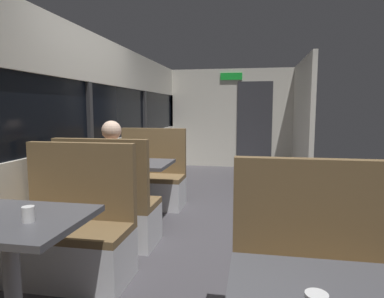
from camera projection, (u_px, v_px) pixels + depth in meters
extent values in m
cube|color=#423F44|center=(206.00, 227.00, 3.96)|extent=(3.30, 9.20, 0.02)
cube|color=beige|center=(90.00, 182.00, 4.16)|extent=(0.08, 8.40, 0.95)
cube|color=beige|center=(86.00, 56.00, 3.98)|extent=(0.08, 8.40, 0.60)
cube|color=black|center=(87.00, 113.00, 4.06)|extent=(0.03, 8.40, 0.75)
cube|color=#2D2D30|center=(89.00, 113.00, 4.06)|extent=(0.06, 0.08, 0.75)
cube|color=#2D2D30|center=(144.00, 112.00, 6.11)|extent=(0.06, 0.08, 0.75)
cube|color=#2D2D30|center=(172.00, 111.00, 8.16)|extent=(0.06, 0.08, 0.75)
cube|color=beige|center=(231.00, 118.00, 7.93)|extent=(2.90, 0.08, 2.30)
cube|color=#333338|center=(254.00, 125.00, 7.80)|extent=(0.80, 0.04, 2.00)
cube|color=green|center=(231.00, 76.00, 7.75)|extent=(0.50, 0.03, 0.16)
cube|color=beige|center=(302.00, 121.00, 6.50)|extent=(0.08, 2.40, 2.30)
cylinder|color=#9E9EA3|center=(12.00, 279.00, 2.04)|extent=(0.10, 0.10, 0.70)
cube|color=#4C4C51|center=(8.00, 221.00, 2.00)|extent=(0.90, 0.70, 0.04)
cube|color=silver|center=(71.00, 257.00, 2.70)|extent=(0.95, 0.50, 0.39)
cube|color=brown|center=(70.00, 230.00, 2.68)|extent=(0.95, 0.50, 0.06)
cube|color=brown|center=(81.00, 181.00, 2.84)|extent=(0.95, 0.08, 0.65)
cylinder|color=#9E9EA3|center=(133.00, 194.00, 4.09)|extent=(0.10, 0.10, 0.70)
cube|color=#4C4C51|center=(133.00, 164.00, 4.05)|extent=(0.90, 0.70, 0.04)
cube|color=silver|center=(111.00, 224.00, 3.46)|extent=(0.95, 0.50, 0.39)
cube|color=brown|center=(111.00, 203.00, 3.44)|extent=(0.95, 0.50, 0.06)
cube|color=brown|center=(100.00, 173.00, 3.19)|extent=(0.95, 0.08, 0.65)
cube|color=silver|center=(150.00, 193.00, 4.75)|extent=(0.95, 0.50, 0.39)
cube|color=brown|center=(150.00, 177.00, 4.73)|extent=(0.95, 0.50, 0.06)
cube|color=brown|center=(154.00, 150.00, 4.89)|extent=(0.95, 0.08, 0.65)
cube|color=brown|center=(321.00, 292.00, 1.77)|extent=(0.95, 0.50, 0.06)
cube|color=brown|center=(316.00, 215.00, 1.93)|extent=(0.95, 0.08, 0.65)
cube|color=#26262D|center=(111.00, 221.00, 3.46)|extent=(0.30, 0.36, 0.45)
cube|color=#8C664C|center=(112.00, 170.00, 3.45)|extent=(0.34, 0.22, 0.60)
sphere|color=beige|center=(111.00, 130.00, 3.42)|extent=(0.20, 0.20, 0.20)
cylinder|color=#8C664C|center=(101.00, 165.00, 3.66)|extent=(0.07, 0.28, 0.07)
cylinder|color=#8C664C|center=(136.00, 166.00, 3.58)|extent=(0.07, 0.28, 0.07)
cylinder|color=white|center=(28.00, 214.00, 1.91)|extent=(0.07, 0.07, 0.09)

